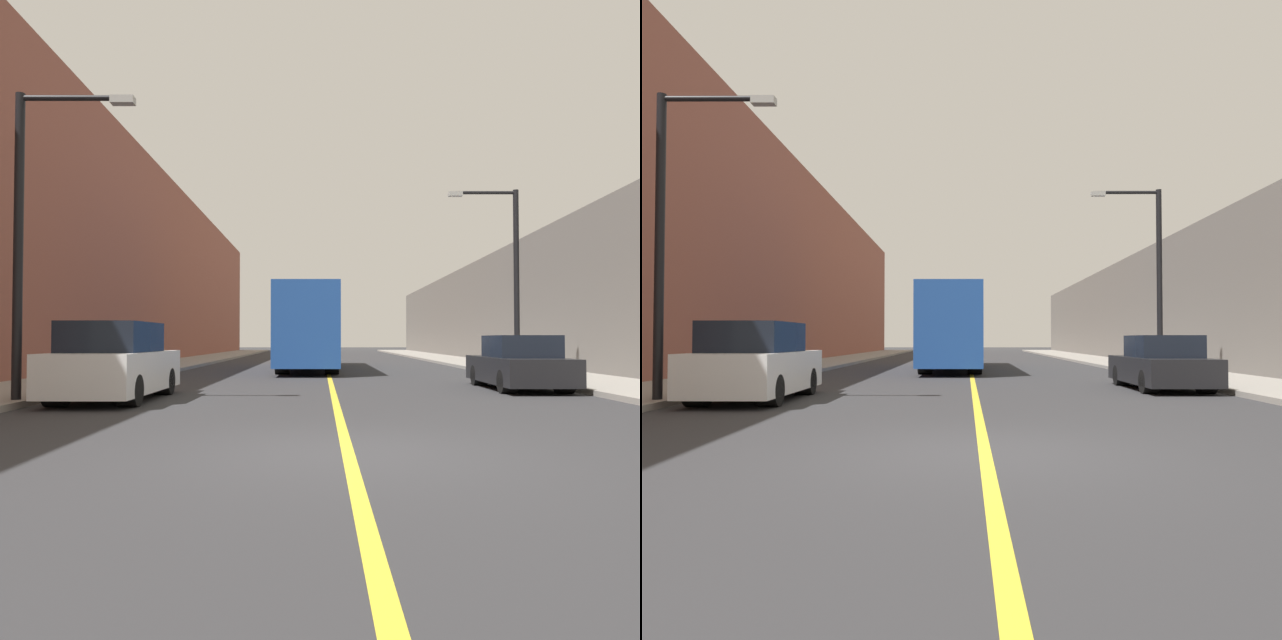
% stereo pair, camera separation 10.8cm
% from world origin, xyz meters
% --- Properties ---
extents(ground_plane, '(200.00, 200.00, 0.00)m').
position_xyz_m(ground_plane, '(0.00, 0.00, 0.00)').
color(ground_plane, '#2D2D30').
extents(sidewalk_left, '(3.42, 72.00, 0.14)m').
position_xyz_m(sidewalk_left, '(-8.17, 30.00, 0.07)').
color(sidewalk_left, gray).
rests_on(sidewalk_left, ground).
extents(sidewalk_right, '(3.42, 72.00, 0.14)m').
position_xyz_m(sidewalk_right, '(8.17, 30.00, 0.07)').
color(sidewalk_right, gray).
rests_on(sidewalk_right, ground).
extents(building_row_left, '(4.00, 72.00, 11.71)m').
position_xyz_m(building_row_left, '(-11.88, 30.00, 5.86)').
color(building_row_left, brown).
rests_on(building_row_left, ground).
extents(building_row_right, '(4.00, 72.00, 6.55)m').
position_xyz_m(building_row_right, '(11.88, 30.00, 3.27)').
color(building_row_right, '#66605B').
rests_on(building_row_right, ground).
extents(road_center_line, '(0.16, 72.00, 0.01)m').
position_xyz_m(road_center_line, '(0.00, 30.00, 0.00)').
color(road_center_line, gold).
rests_on(road_center_line, ground).
extents(bus, '(2.56, 12.94, 3.61)m').
position_xyz_m(bus, '(-0.87, 21.34, 1.94)').
color(bus, '#1E4793').
rests_on(bus, ground).
extents(parked_suv_left, '(1.95, 4.63, 1.81)m').
position_xyz_m(parked_suv_left, '(-5.09, 6.62, 0.84)').
color(parked_suv_left, silver).
rests_on(parked_suv_left, ground).
extents(car_right_near, '(1.89, 4.62, 1.52)m').
position_xyz_m(car_right_near, '(5.27, 9.82, 0.69)').
color(car_right_near, black).
rests_on(car_right_near, ground).
extents(street_lamp_left, '(2.54, 0.24, 6.53)m').
position_xyz_m(street_lamp_left, '(-6.51, 5.38, 3.92)').
color(street_lamp_left, black).
rests_on(street_lamp_left, sidewalk_left).
extents(street_lamp_right, '(2.54, 0.24, 6.69)m').
position_xyz_m(street_lamp_right, '(6.52, 14.66, 4.00)').
color(street_lamp_right, black).
rests_on(street_lamp_right, sidewalk_right).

